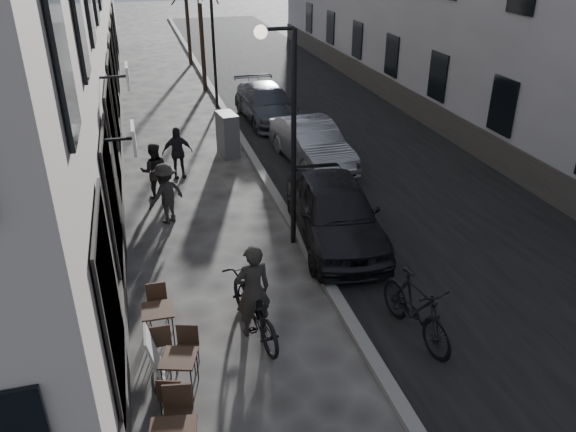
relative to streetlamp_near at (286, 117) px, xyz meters
name	(u,v)px	position (x,y,z in m)	size (l,w,h in m)	color
ground	(400,431)	(0.17, -6.00, -3.16)	(120.00, 120.00, 0.00)	#322F2D
road	(317,114)	(4.02, 10.00, -3.16)	(7.30, 60.00, 0.00)	black
kerb	(230,120)	(0.37, 10.00, -3.10)	(0.25, 60.00, 0.12)	slate
streetlamp_near	(286,117)	(0.00, 0.00, 0.00)	(0.90, 0.28, 5.09)	black
streetlamp_far	(209,31)	(0.00, 12.00, 0.00)	(0.90, 0.28, 5.09)	black
bistro_set_b	(180,370)	(-2.93, -4.25, -2.75)	(0.78, 1.41, 0.81)	black
bistro_set_c	(159,321)	(-3.18, -2.88, -2.74)	(0.57, 1.38, 0.81)	black
sign_board	(157,362)	(-3.29, -3.96, -2.74)	(0.36, 0.61, 1.03)	black
utility_cabinet	(228,135)	(-0.33, 6.28, -2.44)	(0.53, 0.96, 1.45)	#5B5B5D
bicycle	(253,307)	(-1.47, -3.11, -2.59)	(0.76, 2.18, 1.14)	black
cyclist_rider	(253,291)	(-1.47, -3.11, -2.22)	(0.68, 0.45, 1.87)	#262421
pedestrian_near	(155,171)	(-2.86, 3.48, -2.36)	(0.78, 0.61, 1.61)	black
pedestrian_mid	(166,193)	(-2.66, 1.89, -2.36)	(1.04, 0.60, 1.61)	#2B2826
pedestrian_far	(177,153)	(-2.11, 4.81, -2.37)	(0.93, 0.39, 1.59)	black
car_near	(335,211)	(1.17, -0.13, -2.38)	(1.85, 4.60, 1.57)	black
car_mid	(312,143)	(2.13, 4.80, -2.46)	(1.48, 4.25, 1.40)	gray
car_far	(267,103)	(1.84, 9.75, -2.48)	(1.90, 4.67, 1.35)	#3D4249
moped	(416,308)	(1.37, -4.00, -2.52)	(0.60, 2.13, 1.28)	black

